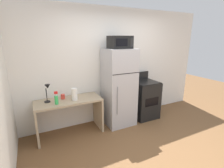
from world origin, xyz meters
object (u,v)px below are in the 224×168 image
object	(u,v)px
desk_lamp	(47,90)
spray_bottle	(56,99)
paper_towel_roll	(74,94)
microwave	(120,42)
desk	(69,110)
refrigerator	(119,88)
coffee_mug	(63,97)
oven_range	(144,99)

from	to	relation	value
desk_lamp	spray_bottle	distance (m)	0.25
paper_towel_roll	microwave	world-z (taller)	microwave
desk	spray_bottle	world-z (taller)	spray_bottle
desk_lamp	paper_towel_roll	bearing A→B (deg)	-12.95
desk_lamp	refrigerator	distance (m)	1.50
desk_lamp	coffee_mug	bearing A→B (deg)	13.25
coffee_mug	desk_lamp	bearing A→B (deg)	-166.75
desk_lamp	paper_towel_roll	xyz separation A→B (m)	(0.48, -0.11, -0.12)
desk	paper_towel_roll	size ratio (longest dim) A/B	5.40
desk	microwave	bearing A→B (deg)	-2.85
coffee_mug	refrigerator	world-z (taller)	refrigerator
spray_bottle	oven_range	xyz separation A→B (m)	(2.10, 0.10, -0.38)
desk_lamp	oven_range	distance (m)	2.28
paper_towel_roll	oven_range	distance (m)	1.79
spray_bottle	refrigerator	world-z (taller)	refrigerator
spray_bottle	refrigerator	bearing A→B (deg)	3.79
coffee_mug	spray_bottle	bearing A→B (deg)	-123.99
paper_towel_roll	oven_range	xyz separation A→B (m)	(1.74, 0.04, -0.40)
paper_towel_roll	spray_bottle	bearing A→B (deg)	-170.82
desk	coffee_mug	size ratio (longest dim) A/B	13.65
paper_towel_roll	desk_lamp	bearing A→B (deg)	167.05
desk_lamp	paper_towel_roll	size ratio (longest dim) A/B	1.47
desk	oven_range	distance (m)	1.86
coffee_mug	spray_bottle	xyz separation A→B (m)	(-0.16, -0.23, 0.05)
desk_lamp	spray_bottle	xyz separation A→B (m)	(0.12, -0.17, -0.14)
desk_lamp	microwave	xyz separation A→B (m)	(1.49, -0.10, 0.86)
desk	spray_bottle	xyz separation A→B (m)	(-0.24, -0.13, 0.31)
refrigerator	oven_range	distance (m)	0.83
spray_bottle	coffee_mug	bearing A→B (deg)	56.01
microwave	desk_lamp	bearing A→B (deg)	176.26
paper_towel_roll	coffee_mug	bearing A→B (deg)	137.98
spray_bottle	paper_towel_roll	bearing A→B (deg)	9.18
desk_lamp	refrigerator	bearing A→B (deg)	-2.94
desk	paper_towel_roll	world-z (taller)	paper_towel_roll
spray_bottle	microwave	size ratio (longest dim) A/B	0.54
coffee_mug	spray_bottle	distance (m)	0.29
desk	oven_range	size ratio (longest dim) A/B	1.18
desk_lamp	refrigerator	xyz separation A→B (m)	(1.49, -0.08, -0.13)
coffee_mug	desk	bearing A→B (deg)	-52.20
microwave	oven_range	size ratio (longest dim) A/B	0.42
paper_towel_roll	refrigerator	bearing A→B (deg)	1.89
microwave	desk	bearing A→B (deg)	177.15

